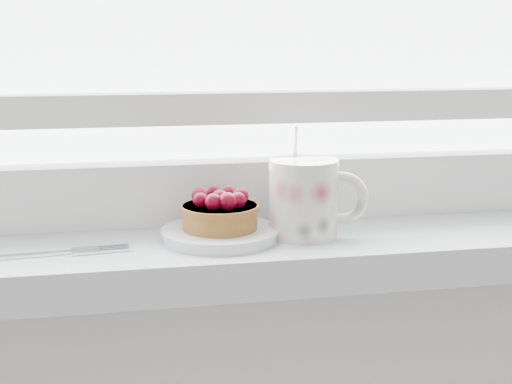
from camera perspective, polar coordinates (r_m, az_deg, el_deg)
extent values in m
cube|color=silver|center=(0.77, -3.95, -4.97)|extent=(1.60, 0.20, 0.04)
cube|color=white|center=(0.82, -4.63, 0.11)|extent=(1.30, 0.05, 0.07)
cube|color=white|center=(0.81, -4.74, 6.71)|extent=(1.30, 0.04, 0.04)
cylinder|color=silver|center=(0.75, -2.88, -3.38)|extent=(0.12, 0.12, 0.01)
cylinder|color=brown|center=(0.74, -2.90, -2.00)|extent=(0.08, 0.08, 0.03)
cylinder|color=brown|center=(0.74, -2.91, -1.27)|extent=(0.08, 0.08, 0.01)
sphere|color=#48000E|center=(0.74, -2.92, -0.47)|extent=(0.02, 0.02, 0.02)
sphere|color=#48000E|center=(0.75, -1.27, -0.34)|extent=(0.02, 0.02, 0.02)
sphere|color=#48000E|center=(0.76, -2.20, -0.18)|extent=(0.02, 0.02, 0.02)
sphere|color=#48000E|center=(0.76, -3.35, -0.14)|extent=(0.02, 0.02, 0.02)
sphere|color=#48000E|center=(0.75, -4.50, -0.32)|extent=(0.02, 0.02, 0.02)
sphere|color=#48000E|center=(0.73, -4.47, -0.64)|extent=(0.02, 0.02, 0.02)
sphere|color=#48000E|center=(0.72, -3.44, -0.80)|extent=(0.02, 0.02, 0.02)
sphere|color=#48000E|center=(0.72, -2.29, -0.76)|extent=(0.02, 0.02, 0.02)
sphere|color=#48000E|center=(0.73, -1.47, -0.67)|extent=(0.02, 0.02, 0.02)
cylinder|color=silver|center=(0.75, 3.81, -0.50)|extent=(0.09, 0.09, 0.08)
cylinder|color=black|center=(0.75, 3.85, 2.33)|extent=(0.06, 0.06, 0.01)
torus|color=silver|center=(0.75, 6.85, -0.47)|extent=(0.06, 0.03, 0.06)
cylinder|color=silver|center=(0.76, 3.17, 3.58)|extent=(0.01, 0.02, 0.05)
cube|color=silver|center=(0.73, -19.71, -4.95)|extent=(0.10, 0.02, 0.00)
cube|color=silver|center=(0.72, -15.19, -4.69)|extent=(0.02, 0.01, 0.00)
cube|color=silver|center=(0.72, -13.47, -4.58)|extent=(0.03, 0.02, 0.00)
cube|color=silver|center=(0.72, -11.26, -4.64)|extent=(0.03, 0.01, 0.00)
cube|color=silver|center=(0.72, -11.31, -4.51)|extent=(0.03, 0.01, 0.00)
cube|color=silver|center=(0.73, -11.35, -4.38)|extent=(0.03, 0.01, 0.00)
cube|color=silver|center=(0.73, -11.39, -4.26)|extent=(0.03, 0.01, 0.00)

